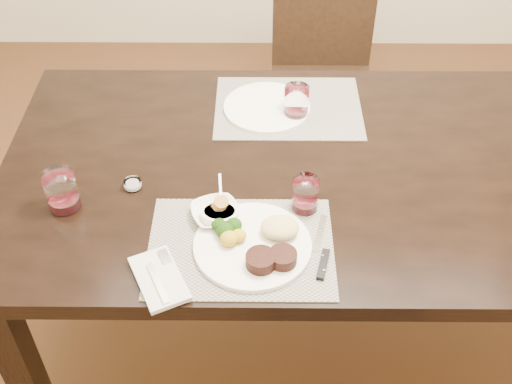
{
  "coord_description": "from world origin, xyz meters",
  "views": [
    {
      "loc": [
        -0.26,
        -1.39,
        1.93
      ],
      "look_at": [
        -0.27,
        -0.19,
        0.82
      ],
      "focal_mm": 45.0,
      "sensor_mm": 36.0,
      "label": 1
    }
  ],
  "objects_px": {
    "chair_far": "(323,66)",
    "steak_knife": "(322,257)",
    "wine_glass_near": "(305,196)",
    "far_plate": "(267,107)",
    "dinner_plate": "(258,243)",
    "cracker_bowl": "(215,213)"
  },
  "relations": [
    {
      "from": "chair_far",
      "to": "dinner_plate",
      "type": "height_order",
      "value": "chair_far"
    },
    {
      "from": "chair_far",
      "to": "steak_knife",
      "type": "height_order",
      "value": "chair_far"
    },
    {
      "from": "cracker_bowl",
      "to": "dinner_plate",
      "type": "bearing_deg",
      "value": -43.76
    },
    {
      "from": "dinner_plate",
      "to": "wine_glass_near",
      "type": "xyz_separation_m",
      "value": [
        0.12,
        0.15,
        0.03
      ]
    },
    {
      "from": "far_plate",
      "to": "dinner_plate",
      "type": "bearing_deg",
      "value": -92.41
    },
    {
      "from": "cracker_bowl",
      "to": "far_plate",
      "type": "xyz_separation_m",
      "value": [
        0.14,
        0.48,
        -0.01
      ]
    },
    {
      "from": "wine_glass_near",
      "to": "far_plate",
      "type": "height_order",
      "value": "wine_glass_near"
    },
    {
      "from": "steak_knife",
      "to": "chair_far",
      "type": "bearing_deg",
      "value": 98.69
    },
    {
      "from": "chair_far",
      "to": "far_plate",
      "type": "xyz_separation_m",
      "value": [
        -0.24,
        -0.66,
        0.26
      ]
    },
    {
      "from": "dinner_plate",
      "to": "wine_glass_near",
      "type": "relative_size",
      "value": 3.07
    },
    {
      "from": "steak_knife",
      "to": "cracker_bowl",
      "type": "xyz_separation_m",
      "value": [
        -0.27,
        0.14,
        0.01
      ]
    },
    {
      "from": "wine_glass_near",
      "to": "chair_far",
      "type": "bearing_deg",
      "value": 82.7
    },
    {
      "from": "dinner_plate",
      "to": "steak_knife",
      "type": "distance_m",
      "value": 0.16
    },
    {
      "from": "steak_knife",
      "to": "far_plate",
      "type": "height_order",
      "value": "same"
    },
    {
      "from": "dinner_plate",
      "to": "chair_far",
      "type": "bearing_deg",
      "value": 53.27
    },
    {
      "from": "chair_far",
      "to": "steak_knife",
      "type": "relative_size",
      "value": 4.07
    },
    {
      "from": "chair_far",
      "to": "dinner_plate",
      "type": "relative_size",
      "value": 3.07
    },
    {
      "from": "chair_far",
      "to": "wine_glass_near",
      "type": "bearing_deg",
      "value": -97.3
    },
    {
      "from": "dinner_plate",
      "to": "wine_glass_near",
      "type": "bearing_deg",
      "value": 25.02
    },
    {
      "from": "wine_glass_near",
      "to": "cracker_bowl",
      "type": "bearing_deg",
      "value": -170.38
    },
    {
      "from": "steak_knife",
      "to": "cracker_bowl",
      "type": "relative_size",
      "value": 1.42
    },
    {
      "from": "steak_knife",
      "to": "cracker_bowl",
      "type": "distance_m",
      "value": 0.3
    }
  ]
}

